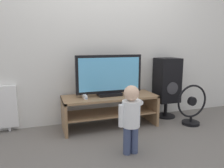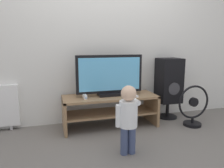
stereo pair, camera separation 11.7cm
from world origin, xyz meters
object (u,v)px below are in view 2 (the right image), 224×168
object	(u,v)px
child	(128,114)
speaker_tower	(169,82)
floor_fan	(193,108)
remote_primary	(135,96)
game_console	(85,96)
television	(110,76)

from	to	relation	value
child	speaker_tower	world-z (taller)	speaker_tower
child	floor_fan	distance (m)	1.27
remote_primary	floor_fan	xyz separation A→B (m)	(0.81, -0.16, -0.19)
game_console	television	bearing A→B (deg)	8.14
speaker_tower	floor_fan	xyz separation A→B (m)	(0.16, -0.41, -0.31)
remote_primary	speaker_tower	xyz separation A→B (m)	(0.65, 0.25, 0.12)
remote_primary	floor_fan	size ratio (longest dim) A/B	0.23
child	floor_fan	xyz separation A→B (m)	(1.15, 0.50, -0.17)
child	speaker_tower	bearing A→B (deg)	42.55
game_console	speaker_tower	size ratio (longest dim) A/B	0.22
television	speaker_tower	world-z (taller)	television
floor_fan	television	bearing A→B (deg)	163.95
speaker_tower	floor_fan	world-z (taller)	speaker_tower
television	speaker_tower	distance (m)	0.98
speaker_tower	child	bearing A→B (deg)	-137.45
television	child	world-z (taller)	television
television	game_console	size ratio (longest dim) A/B	4.54
remote_primary	speaker_tower	distance (m)	0.70
remote_primary	speaker_tower	bearing A→B (deg)	20.94
television	child	size ratio (longest dim) A/B	1.26
floor_fan	speaker_tower	bearing A→B (deg)	111.17
remote_primary	floor_fan	world-z (taller)	floor_fan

